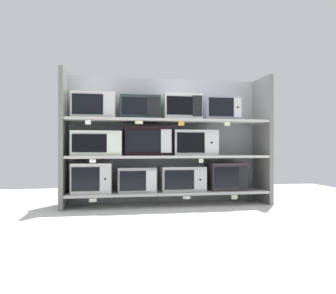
# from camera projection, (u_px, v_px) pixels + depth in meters

# --- Properties ---
(ground) EXTENTS (6.36, 6.00, 0.02)m
(ground) POSITION_uv_depth(u_px,v_px,m) (187.00, 223.00, 3.11)
(ground) COLOR silver
(back_panel) EXTENTS (2.56, 0.04, 1.56)m
(back_panel) POSITION_uv_depth(u_px,v_px,m) (164.00, 140.00, 4.36)
(back_panel) COLOR #9EA3A8
(back_panel) RESTS_ON ground
(upright_left) EXTENTS (0.05, 0.49, 1.56)m
(upright_left) POSITION_uv_depth(u_px,v_px,m) (63.00, 139.00, 3.89)
(upright_left) COLOR slate
(upright_left) RESTS_ON ground
(upright_right) EXTENTS (0.05, 0.49, 1.56)m
(upright_right) POSITION_uv_depth(u_px,v_px,m) (262.00, 140.00, 4.31)
(upright_right) COLOR slate
(upright_right) RESTS_ON ground
(shelf_0) EXTENTS (2.36, 0.49, 0.03)m
(shelf_0) POSITION_uv_depth(u_px,v_px,m) (168.00, 192.00, 4.09)
(shelf_0) COLOR beige
(shelf_0) RESTS_ON ground
(microwave_0) EXTENTS (0.45, 0.38, 0.34)m
(microwave_0) POSITION_uv_depth(u_px,v_px,m) (92.00, 178.00, 3.94)
(microwave_0) COLOR silver
(microwave_0) RESTS_ON shelf_0
(microwave_1) EXTENTS (0.44, 0.40, 0.29)m
(microwave_1) POSITION_uv_depth(u_px,v_px,m) (136.00, 179.00, 4.03)
(microwave_1) COLOR #A09CA1
(microwave_1) RESTS_ON shelf_0
(microwave_2) EXTENTS (0.53, 0.34, 0.29)m
(microwave_2) POSITION_uv_depth(u_px,v_px,m) (182.00, 179.00, 4.12)
(microwave_2) COLOR #BDBDBE
(microwave_2) RESTS_ON shelf_0
(microwave_3) EXTENTS (0.44, 0.34, 0.33)m
(microwave_3) POSITION_uv_depth(u_px,v_px,m) (226.00, 176.00, 4.22)
(microwave_3) COLOR #32282F
(microwave_3) RESTS_ON shelf_0
(price_tag_0) EXTENTS (0.08, 0.00, 0.04)m
(price_tag_0) POSITION_uv_depth(u_px,v_px,m) (93.00, 200.00, 3.70)
(price_tag_0) COLOR beige
(price_tag_1) EXTENTS (0.09, 0.00, 0.03)m
(price_tag_1) POSITION_uv_depth(u_px,v_px,m) (187.00, 198.00, 3.88)
(price_tag_1) COLOR white
(price_tag_2) EXTENTS (0.07, 0.00, 0.05)m
(price_tag_2) POSITION_uv_depth(u_px,v_px,m) (234.00, 197.00, 3.97)
(price_tag_2) COLOR beige
(shelf_1) EXTENTS (2.36, 0.49, 0.03)m
(shelf_1) POSITION_uv_depth(u_px,v_px,m) (168.00, 157.00, 4.10)
(shelf_1) COLOR beige
(microwave_4) EXTENTS (0.56, 0.41, 0.28)m
(microwave_4) POSITION_uv_depth(u_px,v_px,m) (97.00, 143.00, 3.95)
(microwave_4) COLOR silver
(microwave_4) RESTS_ON shelf_1
(microwave_5) EXTENTS (0.54, 0.37, 0.33)m
(microwave_5) POSITION_uv_depth(u_px,v_px,m) (147.00, 141.00, 4.05)
(microwave_5) COLOR black
(microwave_5) RESTS_ON shelf_1
(microwave_6) EXTENTS (0.53, 0.38, 0.30)m
(microwave_6) POSITION_uv_depth(u_px,v_px,m) (194.00, 143.00, 4.15)
(microwave_6) COLOR silver
(microwave_6) RESTS_ON shelf_1
(price_tag_3) EXTENTS (0.07, 0.00, 0.04)m
(price_tag_3) POSITION_uv_depth(u_px,v_px,m) (93.00, 161.00, 3.70)
(price_tag_3) COLOR white
(price_tag_4) EXTENTS (0.05, 0.00, 0.05)m
(price_tag_4) POSITION_uv_depth(u_px,v_px,m) (201.00, 161.00, 3.91)
(price_tag_4) COLOR beige
(shelf_2) EXTENTS (2.36, 0.49, 0.03)m
(shelf_2) POSITION_uv_depth(u_px,v_px,m) (168.00, 121.00, 4.10)
(shelf_2) COLOR beige
(microwave_7) EXTENTS (0.49, 0.35, 0.29)m
(microwave_7) POSITION_uv_depth(u_px,v_px,m) (94.00, 106.00, 3.95)
(microwave_7) COLOR silver
(microwave_7) RESTS_ON shelf_2
(microwave_8) EXTENTS (0.46, 0.42, 0.27)m
(microwave_8) POSITION_uv_depth(u_px,v_px,m) (139.00, 108.00, 4.04)
(microwave_8) COLOR #283232
(microwave_8) RESTS_ON shelf_2
(microwave_9) EXTENTS (0.44, 0.41, 0.30)m
(microwave_9) POSITION_uv_depth(u_px,v_px,m) (181.00, 108.00, 4.12)
(microwave_9) COLOR silver
(microwave_9) RESTS_ON shelf_2
(microwave_10) EXTENTS (0.42, 0.42, 0.29)m
(microwave_10) POSITION_uv_depth(u_px,v_px,m) (219.00, 109.00, 4.21)
(microwave_10) COLOR #969AAF
(microwave_10) RESTS_ON shelf_2
(price_tag_5) EXTENTS (0.06, 0.00, 0.05)m
(price_tag_5) POSITION_uv_depth(u_px,v_px,m) (88.00, 122.00, 3.69)
(price_tag_5) COLOR white
(price_tag_6) EXTENTS (0.09, 0.00, 0.04)m
(price_tag_6) POSITION_uv_depth(u_px,v_px,m) (139.00, 122.00, 3.79)
(price_tag_6) COLOR beige
(price_tag_7) EXTENTS (0.07, 0.00, 0.05)m
(price_tag_7) POSITION_uv_depth(u_px,v_px,m) (181.00, 123.00, 3.87)
(price_tag_7) COLOR orange
(price_tag_8) EXTENTS (0.07, 0.00, 0.04)m
(price_tag_8) POSITION_uv_depth(u_px,v_px,m) (227.00, 124.00, 3.97)
(price_tag_8) COLOR beige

